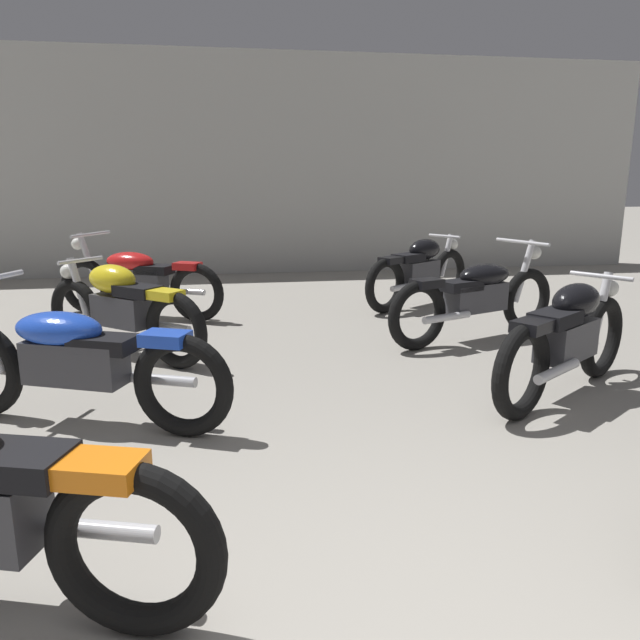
% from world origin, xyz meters
% --- Properties ---
extents(back_wall, '(13.40, 0.24, 3.60)m').
position_xyz_m(back_wall, '(0.00, 9.09, 1.80)').
color(back_wall, '#B2B2AD').
rests_on(back_wall, ground).
extents(motorcycle_left_row_1, '(2.05, 1.02, 0.97)m').
position_xyz_m(motorcycle_left_row_1, '(-1.69, 2.56, 0.45)').
color(motorcycle_left_row_1, black).
rests_on(motorcycle_left_row_1, ground).
extents(motorcycle_left_row_2, '(1.58, 1.35, 0.88)m').
position_xyz_m(motorcycle_left_row_2, '(-1.63, 4.15, 0.46)').
color(motorcycle_left_row_2, black).
rests_on(motorcycle_left_row_2, ground).
extents(motorcycle_left_row_3, '(1.99, 1.13, 0.97)m').
position_xyz_m(motorcycle_left_row_3, '(-1.70, 5.81, 0.45)').
color(motorcycle_left_row_3, black).
rests_on(motorcycle_left_row_3, ground).
extents(motorcycle_right_row_1, '(1.68, 1.21, 0.88)m').
position_xyz_m(motorcycle_right_row_1, '(1.78, 2.57, 0.46)').
color(motorcycle_right_row_1, black).
rests_on(motorcycle_right_row_1, ground).
extents(motorcycle_right_row_2, '(2.06, 1.00, 0.97)m').
position_xyz_m(motorcycle_right_row_2, '(1.79, 4.22, 0.45)').
color(motorcycle_right_row_2, black).
rests_on(motorcycle_right_row_2, ground).
extents(motorcycle_right_row_3, '(1.69, 1.19, 0.88)m').
position_xyz_m(motorcycle_right_row_3, '(1.76, 5.93, 0.46)').
color(motorcycle_right_row_3, black).
rests_on(motorcycle_right_row_3, ground).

